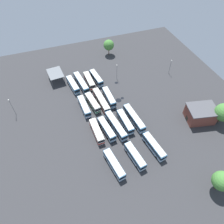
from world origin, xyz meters
name	(u,v)px	position (x,y,z in m)	size (l,w,h in m)	color
ground_plane	(108,115)	(0.00, 0.00, 0.00)	(123.39, 123.39, 0.00)	#333335
bus_row0_slot0	(73,85)	(-21.84, -10.09, 1.87)	(11.81, 4.24, 3.55)	teal
bus_row0_slot1	(81,83)	(-22.14, -6.03, 1.88)	(14.51, 4.41, 3.55)	teal
bus_row0_slot2	(89,81)	(-22.23, -1.98, 1.87)	(11.20, 2.99, 3.55)	silver
bus_row0_slot3	(96,78)	(-22.95, 1.79, 1.87)	(11.33, 4.08, 3.55)	teal
bus_row1_slot0	(84,106)	(-6.44, -8.64, 1.87)	(11.53, 3.22, 3.55)	teal
bus_row1_slot1	(93,103)	(-7.44, -4.58, 1.87)	(11.19, 4.20, 3.55)	silver
bus_row1_slot2	(101,100)	(-7.42, -0.70, 1.88)	(14.46, 3.76, 3.55)	silver
bus_row1_slot3	(109,97)	(-8.16, 3.21, 1.87)	(11.50, 2.89, 3.55)	teal
bus_row2_slot0	(97,131)	(7.91, -7.39, 1.87)	(11.10, 3.00, 3.55)	silver
bus_row2_slot1	(107,129)	(8.17, -3.47, 1.87)	(11.52, 4.23, 3.55)	teal
bus_row2_slot2	(116,125)	(7.68, 0.51, 1.88)	(14.52, 4.61, 3.55)	teal
bus_row2_slot3	(125,122)	(7.20, 4.76, 1.87)	(11.72, 3.20, 3.55)	teal
bus_row2_slot4	(134,118)	(6.58, 8.86, 1.88)	(14.49, 4.05, 3.55)	teal
bus_row3_slot0	(114,164)	(23.27, -5.84, 1.87)	(11.84, 4.43, 3.55)	teal
bus_row3_slot2	(135,156)	(22.76, 2.13, 1.87)	(11.10, 4.18, 3.55)	teal
bus_row3_slot4	(154,146)	(21.45, 10.26, 1.87)	(11.99, 4.24, 3.55)	teal
depot_building	(201,114)	(14.73, 34.80, 3.14)	(10.93, 12.97, 6.23)	brown
maintenance_shelter	(55,73)	(-30.41, -16.60, 4.17)	(9.94, 7.51, 4.38)	slate
lamp_post_far_corner	(170,66)	(-16.28, 38.52, 4.36)	(0.56, 0.28, 7.90)	slate
lamp_post_by_building	(12,106)	(-13.67, -36.86, 4.81)	(0.56, 0.28, 8.79)	slate
lamp_post_mid_lot	(117,72)	(-20.85, 11.68, 4.71)	(0.56, 0.28, 8.58)	slate
tree_south_edge	(222,181)	(41.43, 22.27, 5.93)	(6.10, 6.10, 8.99)	brown
tree_northeast	(224,112)	(19.02, 41.39, 6.04)	(7.28, 7.28, 9.69)	brown
tree_northwest	(109,45)	(-43.11, 15.29, 5.84)	(5.77, 5.77, 8.73)	brown
puddle_near_shelter	(116,83)	(-18.35, 10.56, 0.00)	(1.65, 1.65, 0.01)	black
puddle_between_rows	(122,98)	(-7.35, 9.40, 0.00)	(1.49, 1.49, 0.01)	black
puddle_back_corner	(118,100)	(-6.62, 7.23, 0.00)	(2.61, 2.61, 0.01)	black
puddle_centre_drain	(116,110)	(-1.28, 3.98, 0.00)	(1.48, 1.48, 0.01)	black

